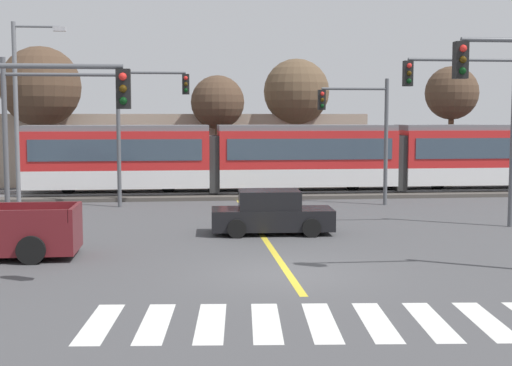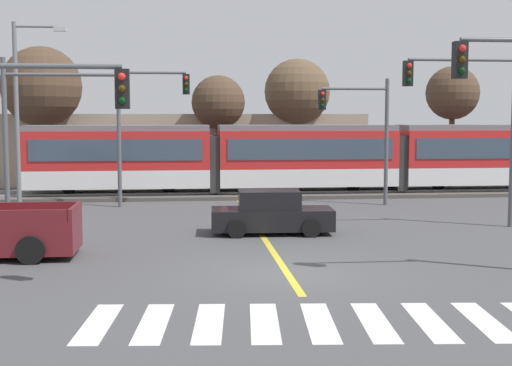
% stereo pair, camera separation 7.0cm
% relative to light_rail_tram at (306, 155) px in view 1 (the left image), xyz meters
% --- Properties ---
extents(ground_plane, '(200.00, 200.00, 0.00)m').
position_rel_light_rail_tram_xyz_m(ground_plane, '(-3.63, -17.98, -2.05)').
color(ground_plane, '#474749').
extents(track_bed, '(120.00, 4.00, 0.18)m').
position_rel_light_rail_tram_xyz_m(track_bed, '(-3.63, 0.01, -1.96)').
color(track_bed, '#4C4742').
rests_on(track_bed, ground).
extents(rail_near, '(120.00, 0.08, 0.10)m').
position_rel_light_rail_tram_xyz_m(rail_near, '(-3.63, -0.71, -1.82)').
color(rail_near, '#939399').
rests_on(rail_near, track_bed).
extents(rail_far, '(120.00, 0.08, 0.10)m').
position_rel_light_rail_tram_xyz_m(rail_far, '(-3.63, 0.73, -1.82)').
color(rail_far, '#939399').
rests_on(rail_far, track_bed).
extents(light_rail_tram, '(28.00, 2.64, 3.43)m').
position_rel_light_rail_tram_xyz_m(light_rail_tram, '(0.00, 0.00, 0.00)').
color(light_rail_tram, silver).
rests_on(light_rail_tram, track_bed).
extents(crosswalk_stripe_0, '(0.79, 2.84, 0.01)m').
position_rel_light_rail_tram_xyz_m(crosswalk_stripe_0, '(-8.02, -22.02, -2.04)').
color(crosswalk_stripe_0, silver).
rests_on(crosswalk_stripe_0, ground).
extents(crosswalk_stripe_1, '(0.79, 2.84, 0.01)m').
position_rel_light_rail_tram_xyz_m(crosswalk_stripe_1, '(-6.92, -22.11, -2.04)').
color(crosswalk_stripe_1, silver).
rests_on(crosswalk_stripe_1, ground).
extents(crosswalk_stripe_2, '(0.79, 2.84, 0.01)m').
position_rel_light_rail_tram_xyz_m(crosswalk_stripe_2, '(-5.82, -22.20, -2.04)').
color(crosswalk_stripe_2, silver).
rests_on(crosswalk_stripe_2, ground).
extents(crosswalk_stripe_3, '(0.79, 2.84, 0.01)m').
position_rel_light_rail_tram_xyz_m(crosswalk_stripe_3, '(-4.73, -22.30, -2.04)').
color(crosswalk_stripe_3, silver).
rests_on(crosswalk_stripe_3, ground).
extents(crosswalk_stripe_4, '(0.79, 2.84, 0.01)m').
position_rel_light_rail_tram_xyz_m(crosswalk_stripe_4, '(-3.63, -22.39, -2.04)').
color(crosswalk_stripe_4, silver).
rests_on(crosswalk_stripe_4, ground).
extents(crosswalk_stripe_5, '(0.79, 2.84, 0.01)m').
position_rel_light_rail_tram_xyz_m(crosswalk_stripe_5, '(-2.54, -22.48, -2.04)').
color(crosswalk_stripe_5, silver).
rests_on(crosswalk_stripe_5, ground).
extents(crosswalk_stripe_6, '(0.79, 2.84, 0.01)m').
position_rel_light_rail_tram_xyz_m(crosswalk_stripe_6, '(-1.44, -22.57, -2.04)').
color(crosswalk_stripe_6, silver).
rests_on(crosswalk_stripe_6, ground).
extents(crosswalk_stripe_7, '(0.79, 2.84, 0.01)m').
position_rel_light_rail_tram_xyz_m(crosswalk_stripe_7, '(-0.34, -22.66, -2.04)').
color(crosswalk_stripe_7, silver).
rests_on(crosswalk_stripe_7, ground).
extents(lane_centre_line, '(0.20, 18.39, 0.01)m').
position_rel_light_rail_tram_xyz_m(lane_centre_line, '(-3.63, -11.19, -2.04)').
color(lane_centre_line, gold).
rests_on(lane_centre_line, ground).
extents(sedan_crossing, '(4.27, 2.06, 1.52)m').
position_rel_light_rail_tram_xyz_m(sedan_crossing, '(-3.26, -11.68, -1.35)').
color(sedan_crossing, black).
rests_on(sedan_crossing, ground).
extents(traffic_light_far_left, '(3.25, 0.38, 6.34)m').
position_rel_light_rail_tram_xyz_m(traffic_light_far_left, '(-8.10, -3.81, 2.13)').
color(traffic_light_far_left, '#515459').
rests_on(traffic_light_far_left, ground).
extents(traffic_light_near_left, '(3.75, 0.38, 5.70)m').
position_rel_light_rail_tram_xyz_m(traffic_light_near_left, '(-9.87, -19.55, 1.70)').
color(traffic_light_near_left, '#515459').
rests_on(traffic_light_near_left, ground).
extents(traffic_light_far_right, '(3.25, 0.38, 5.76)m').
position_rel_light_rail_tram_xyz_m(traffic_light_far_right, '(1.84, -4.33, 1.72)').
color(traffic_light_far_right, '#515459').
rests_on(traffic_light_far_right, ground).
extents(traffic_light_mid_left, '(4.25, 0.38, 6.08)m').
position_rel_light_rail_tram_xyz_m(traffic_light_mid_left, '(-10.95, -10.72, 1.94)').
color(traffic_light_mid_left, '#515459').
rests_on(traffic_light_mid_left, ground).
extents(traffic_light_mid_right, '(4.25, 0.38, 6.65)m').
position_rel_light_rail_tram_xyz_m(traffic_light_mid_right, '(4.34, -11.08, 2.31)').
color(traffic_light_mid_right, '#515459').
rests_on(traffic_light_mid_right, ground).
extents(street_lamp_west, '(2.38, 0.28, 8.26)m').
position_rel_light_rail_tram_xyz_m(street_lamp_west, '(-13.52, -2.85, 2.68)').
color(street_lamp_west, slate).
rests_on(street_lamp_west, ground).
extents(bare_tree_far_west, '(4.38, 4.38, 7.84)m').
position_rel_light_rail_tram_xyz_m(bare_tree_far_west, '(-13.95, 4.11, 3.59)').
color(bare_tree_far_west, brown).
rests_on(bare_tree_far_west, ground).
extents(bare_tree_west, '(3.01, 3.01, 6.34)m').
position_rel_light_rail_tram_xyz_m(bare_tree_west, '(-4.30, 4.17, 2.75)').
color(bare_tree_west, brown).
rests_on(bare_tree_west, ground).
extents(bare_tree_east, '(3.86, 3.86, 7.41)m').
position_rel_light_rail_tram_xyz_m(bare_tree_east, '(0.40, 5.63, 3.41)').
color(bare_tree_east, brown).
rests_on(bare_tree_east, ground).
extents(bare_tree_far_east, '(3.06, 3.06, 6.91)m').
position_rel_light_rail_tram_xyz_m(bare_tree_far_east, '(9.14, 3.76, 3.28)').
color(bare_tree_far_east, brown).
rests_on(bare_tree_far_east, ground).
extents(building_backdrop_far, '(23.43, 6.00, 4.18)m').
position_rel_light_rail_tram_xyz_m(building_backdrop_far, '(-7.09, 8.31, 0.04)').
color(building_backdrop_far, tan).
rests_on(building_backdrop_far, ground).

